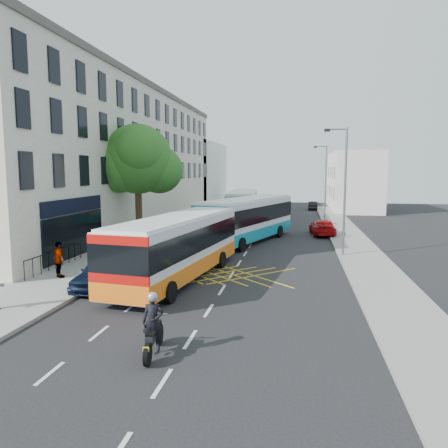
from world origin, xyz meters
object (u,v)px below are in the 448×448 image
at_px(lamp_near, 343,185).
at_px(lamp_far, 325,179).
at_px(motorbike, 153,326).
at_px(bus_near, 178,246).
at_px(bus_mid, 248,219).
at_px(red_hatchback, 322,227).
at_px(pedestrian_far, 59,260).
at_px(parked_car_silver, 140,258).
at_px(parked_car_blue, 103,272).
at_px(street_tree, 137,160).
at_px(distant_car_grey, 278,205).
at_px(distant_car_dark, 313,206).
at_px(bus_far, 243,206).

relative_size(lamp_near, lamp_far, 1.00).
bearing_deg(motorbike, bus_near, 95.62).
xyz_separation_m(bus_mid, red_hatchback, (5.90, 4.57, -1.11)).
height_order(red_hatchback, pedestrian_far, pedestrian_far).
height_order(lamp_far, parked_car_silver, lamp_far).
xyz_separation_m(motorbike, red_hatchback, (6.29, 25.82, -0.24)).
height_order(lamp_near, pedestrian_far, lamp_near).
distance_m(parked_car_blue, parked_car_silver, 3.56).
height_order(street_tree, distant_car_grey, street_tree).
distance_m(bus_mid, distant_car_grey, 27.23).
bearing_deg(distant_car_dark, bus_mid, 80.80).
xyz_separation_m(parked_car_blue, pedestrian_far, (-2.75, 0.84, 0.34)).
xyz_separation_m(lamp_near, bus_far, (-8.58, 17.32, -2.85)).
bearing_deg(red_hatchback, motorbike, 71.58).
xyz_separation_m(parked_car_silver, distant_car_grey, (5.81, 38.00, -0.04)).
bearing_deg(bus_near, lamp_near, 47.99).
bearing_deg(distant_car_grey, lamp_far, -59.50).
xyz_separation_m(street_tree, distant_car_dark, (14.01, 31.07, -5.71)).
distance_m(lamp_far, distant_car_dark, 14.62).
distance_m(street_tree, lamp_near, 15.10).
distance_m(bus_near, distant_car_dark, 42.17).
bearing_deg(red_hatchback, bus_far, -49.66).
height_order(motorbike, parked_car_silver, motorbike).
bearing_deg(distant_car_dark, street_tree, 67.98).
height_order(street_tree, motorbike, street_tree).
relative_size(lamp_far, parked_car_silver, 1.79).
bearing_deg(lamp_near, bus_near, -140.00).
distance_m(lamp_near, bus_far, 19.54).
height_order(distant_car_grey, distant_car_dark, distant_car_grey).
distance_m(street_tree, distant_car_dark, 34.56).
distance_m(bus_mid, parked_car_blue, 15.29).
xyz_separation_m(parked_car_silver, pedestrian_far, (-3.27, -2.68, 0.33)).
xyz_separation_m(bus_mid, bus_far, (-1.98, 12.44, -0.03)).
bearing_deg(pedestrian_far, distant_car_grey, -63.90).
bearing_deg(lamp_far, parked_car_blue, -111.82).
height_order(lamp_near, red_hatchback, lamp_near).
bearing_deg(bus_near, bus_far, 97.60).
bearing_deg(street_tree, bus_far, 66.88).
bearing_deg(lamp_far, bus_far, -162.65).
bearing_deg(distant_car_grey, bus_near, -88.64).
xyz_separation_m(street_tree, motorbike, (7.72, -19.33, -5.37)).
height_order(lamp_far, pedestrian_far, lamp_far).
relative_size(motorbike, parked_car_silver, 0.49).
xyz_separation_m(lamp_far, motorbike, (-6.98, -36.36, -3.70)).
bearing_deg(distant_car_dark, red_hatchback, 92.25).
height_order(bus_far, parked_car_silver, bus_far).
distance_m(street_tree, red_hatchback, 16.43).
relative_size(parked_car_silver, red_hatchback, 0.96).
height_order(lamp_far, parked_car_blue, lamp_far).
bearing_deg(lamp_near, lamp_far, 90.00).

